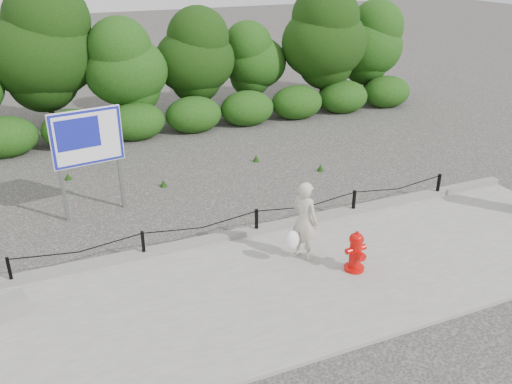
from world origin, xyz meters
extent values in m
plane|color=#2D2B28|center=(0.00, 0.00, 0.00)|extent=(90.00, 90.00, 0.00)
cube|color=gray|center=(0.00, -2.00, 0.04)|extent=(14.00, 4.00, 0.08)
cube|color=slate|center=(0.00, 0.05, 0.15)|extent=(14.00, 0.22, 0.14)
cube|color=black|center=(-5.00, 0.00, 0.38)|extent=(0.06, 0.06, 0.60)
cube|color=black|center=(-2.50, 0.00, 0.38)|extent=(0.06, 0.06, 0.60)
cube|color=black|center=(0.00, 0.00, 0.38)|extent=(0.06, 0.06, 0.60)
cube|color=black|center=(2.50, 0.00, 0.38)|extent=(0.06, 0.06, 0.60)
cube|color=black|center=(5.00, 0.00, 0.38)|extent=(0.06, 0.06, 0.60)
cylinder|color=black|center=(-3.75, 0.00, 0.60)|extent=(2.50, 0.02, 0.02)
cylinder|color=black|center=(-1.25, 0.00, 0.60)|extent=(2.50, 0.02, 0.02)
cylinder|color=black|center=(1.25, 0.00, 0.60)|extent=(2.50, 0.02, 0.02)
cylinder|color=black|center=(3.75, 0.00, 0.60)|extent=(2.50, 0.02, 0.02)
cylinder|color=black|center=(-3.50, 9.40, 1.22)|extent=(0.18, 0.18, 2.44)
ellipsoid|color=#244D12|center=(-3.50, 9.40, 2.93)|extent=(3.61, 3.12, 3.90)
cylinder|color=black|center=(-1.00, 8.60, 0.93)|extent=(0.18, 0.18, 1.87)
ellipsoid|color=#244D12|center=(-1.00, 8.60, 2.24)|extent=(2.76, 2.39, 2.99)
cylinder|color=black|center=(1.50, 9.00, 0.98)|extent=(0.18, 0.18, 1.95)
ellipsoid|color=#244D12|center=(1.50, 9.00, 2.34)|extent=(2.89, 2.50, 3.12)
cylinder|color=black|center=(4.00, 9.40, 0.82)|extent=(0.18, 0.18, 1.64)
ellipsoid|color=#244D12|center=(4.00, 9.40, 1.97)|extent=(2.43, 2.10, 2.62)
cylinder|color=black|center=(6.50, 8.60, 1.13)|extent=(0.18, 0.18, 2.27)
ellipsoid|color=#244D12|center=(6.50, 8.60, 2.72)|extent=(3.36, 2.90, 3.63)
cylinder|color=black|center=(8.80, 9.00, 0.96)|extent=(0.18, 0.18, 1.93)
ellipsoid|color=#244D12|center=(8.80, 9.00, 2.31)|extent=(2.85, 2.47, 3.09)
cylinder|color=red|center=(1.20, -2.08, 0.11)|extent=(0.42, 0.42, 0.07)
cylinder|color=red|center=(1.20, -2.08, 0.44)|extent=(0.26, 0.26, 0.59)
cylinder|color=red|center=(1.20, -2.08, 0.76)|extent=(0.30, 0.30, 0.05)
ellipsoid|color=red|center=(1.20, -2.08, 0.79)|extent=(0.27, 0.27, 0.19)
cylinder|color=red|center=(1.20, -2.08, 0.90)|extent=(0.07, 0.07, 0.05)
cylinder|color=red|center=(1.03, -2.09, 0.54)|extent=(0.12, 0.13, 0.12)
cylinder|color=red|center=(1.36, -2.07, 0.54)|extent=(0.12, 0.13, 0.12)
cylinder|color=red|center=(1.21, -2.26, 0.48)|extent=(0.17, 0.14, 0.16)
cylinder|color=slate|center=(1.16, -2.22, 0.39)|extent=(0.01, 0.06, 0.13)
imported|color=#BDB5A2|center=(0.50, -1.26, 0.91)|extent=(0.62, 0.72, 1.67)
ellipsoid|color=white|center=(0.15, -1.41, 0.63)|extent=(0.30, 0.23, 0.40)
cube|color=slate|center=(-3.76, 2.49, 1.30)|extent=(0.09, 0.09, 2.59)
cube|color=slate|center=(-2.41, 2.68, 1.30)|extent=(0.09, 0.09, 2.59)
cube|color=white|center=(-3.08, 2.53, 1.94)|extent=(1.61, 0.28, 1.30)
cube|color=#161DA1|center=(-3.08, 2.50, 1.94)|extent=(1.57, 0.23, 1.26)
cube|color=#161DA1|center=(-3.27, 2.47, 2.07)|extent=(0.96, 0.14, 0.71)
camera|label=1|loc=(-4.16, -9.64, 5.93)|focal=38.00mm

